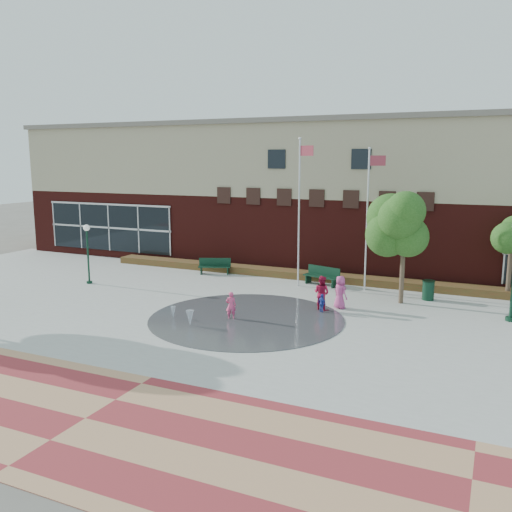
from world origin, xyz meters
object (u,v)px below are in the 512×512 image
at_px(bench_left, 215,269).
at_px(flagpole_right, 368,212).
at_px(trash_can, 428,290).
at_px(child_splash, 231,305).
at_px(flagpole_left, 300,205).

bearing_deg(bench_left, flagpole_right, -23.77).
bearing_deg(bench_left, trash_can, -26.81).
distance_m(bench_left, trash_can, 12.43).
relative_size(flagpole_right, child_splash, 6.10).
distance_m(bench_left, child_splash, 9.32).
bearing_deg(trash_can, child_splash, -137.13).
height_order(flagpole_right, bench_left, flagpole_right).
xyz_separation_m(flagpole_left, child_splash, (-0.58, -6.94, -3.80)).
bearing_deg(child_splash, flagpole_left, -119.61).
xyz_separation_m(flagpole_right, trash_can, (3.25, -0.75, -3.63)).
distance_m(flagpole_left, bench_left, 7.03).
height_order(flagpole_left, bench_left, flagpole_left).
relative_size(bench_left, trash_can, 1.98).
height_order(flagpole_left, trash_can, flagpole_left).
height_order(bench_left, trash_can, trash_can).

